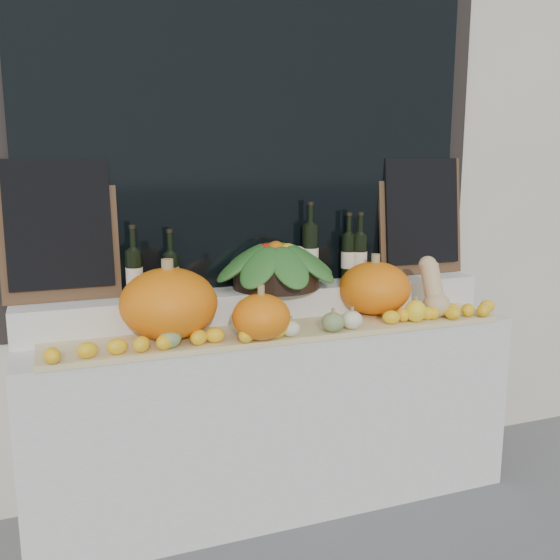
% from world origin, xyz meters
% --- Properties ---
extents(storefront_facade, '(7.00, 0.94, 4.50)m').
position_xyz_m(storefront_facade, '(0.00, 2.25, 2.25)').
color(storefront_facade, beige).
rests_on(storefront_facade, ground).
extents(display_sill, '(2.30, 0.55, 0.88)m').
position_xyz_m(display_sill, '(0.00, 1.52, 0.44)').
color(display_sill, silver).
rests_on(display_sill, ground).
extents(rear_tier, '(2.30, 0.25, 0.16)m').
position_xyz_m(rear_tier, '(0.00, 1.68, 0.96)').
color(rear_tier, silver).
rests_on(rear_tier, display_sill).
extents(straw_bedding, '(2.10, 0.32, 0.02)m').
position_xyz_m(straw_bedding, '(0.00, 1.40, 0.89)').
color(straw_bedding, tan).
rests_on(straw_bedding, display_sill).
extents(pumpkin_left, '(0.51, 0.51, 0.30)m').
position_xyz_m(pumpkin_left, '(-0.51, 1.44, 1.06)').
color(pumpkin_left, orange).
rests_on(pumpkin_left, straw_bedding).
extents(pumpkin_right, '(0.47, 0.47, 0.26)m').
position_xyz_m(pumpkin_right, '(0.52, 1.50, 1.03)').
color(pumpkin_right, orange).
rests_on(pumpkin_right, straw_bedding).
extents(pumpkin_center, '(0.26, 0.26, 0.19)m').
position_xyz_m(pumpkin_center, '(-0.15, 1.28, 1.00)').
color(pumpkin_center, orange).
rests_on(pumpkin_center, straw_bedding).
extents(butternut_squash, '(0.13, 0.20, 0.28)m').
position_xyz_m(butternut_squash, '(0.77, 1.38, 1.03)').
color(butternut_squash, tan).
rests_on(butternut_squash, straw_bedding).
extents(decorative_gourds, '(1.25, 0.12, 0.15)m').
position_xyz_m(decorative_gourds, '(0.07, 1.29, 0.95)').
color(decorative_gourds, '#2C5C1B').
rests_on(decorative_gourds, straw_bedding).
extents(lemon_heap, '(2.20, 0.16, 0.06)m').
position_xyz_m(lemon_heap, '(0.00, 1.29, 0.94)').
color(lemon_heap, yellow).
rests_on(lemon_heap, straw_bedding).
extents(produce_bowl, '(0.64, 0.64, 0.24)m').
position_xyz_m(produce_bowl, '(0.06, 1.66, 1.15)').
color(produce_bowl, black).
rests_on(produce_bowl, rear_tier).
extents(wine_bottle_far_left, '(0.08, 0.08, 0.33)m').
position_xyz_m(wine_bottle_far_left, '(-0.62, 1.66, 1.15)').
color(wine_bottle_far_left, black).
rests_on(wine_bottle_far_left, rear_tier).
extents(wine_bottle_near_left, '(0.08, 0.08, 0.30)m').
position_xyz_m(wine_bottle_near_left, '(-0.44, 1.70, 1.14)').
color(wine_bottle_near_left, black).
rests_on(wine_bottle_near_left, rear_tier).
extents(wine_bottle_tall, '(0.08, 0.08, 0.41)m').
position_xyz_m(wine_bottle_tall, '(0.26, 1.70, 1.19)').
color(wine_bottle_tall, black).
rests_on(wine_bottle_tall, rear_tier).
extents(wine_bottle_near_right, '(0.08, 0.08, 0.35)m').
position_xyz_m(wine_bottle_near_right, '(0.47, 1.69, 1.16)').
color(wine_bottle_near_right, black).
rests_on(wine_bottle_near_right, rear_tier).
extents(wine_bottle_far_right, '(0.08, 0.08, 0.35)m').
position_xyz_m(wine_bottle_far_right, '(0.52, 1.67, 1.16)').
color(wine_bottle_far_right, black).
rests_on(wine_bottle_far_right, rear_tier).
extents(chalkboard_left, '(0.50, 0.10, 0.62)m').
position_xyz_m(chalkboard_left, '(-0.92, 1.74, 1.36)').
color(chalkboard_left, '#4C331E').
rests_on(chalkboard_left, rear_tier).
extents(chalkboard_right, '(0.50, 0.10, 0.62)m').
position_xyz_m(chalkboard_right, '(0.92, 1.74, 1.36)').
color(chalkboard_right, '#4C331E').
rests_on(chalkboard_right, rear_tier).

